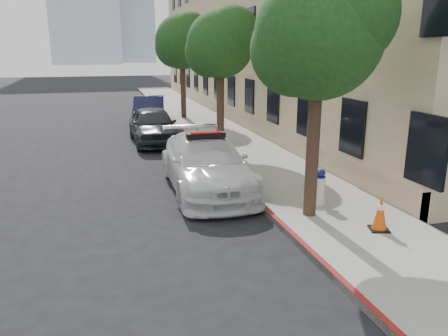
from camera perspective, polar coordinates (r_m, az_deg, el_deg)
The scene contains 12 objects.
ground at distance 11.66m, azimuth -6.43°, elevation -4.68°, with size 120.00×120.00×0.00m, color black.
sidewalk at distance 21.85m, azimuth -1.48°, elevation 5.01°, with size 3.20×50.00×0.15m, color gray.
curb_strip at distance 21.52m, azimuth -5.47°, elevation 4.79°, with size 0.12×50.00×0.15m, color maroon.
building at distance 28.06m, azimuth 7.43°, elevation 17.25°, with size 8.00×36.00×10.00m, color tan.
tree_near at distance 9.97m, azimuth 12.49°, elevation 16.75°, with size 2.92×2.82×5.62m.
tree_mid at distance 17.45m, azimuth -0.39°, elevation 15.92°, with size 2.77×2.64×5.43m.
tree_far at distance 25.25m, azimuth -5.42°, elevation 16.15°, with size 3.10×3.00×5.81m.
police_car at distance 12.57m, azimuth -2.35°, elevation 0.59°, with size 2.28×5.37×1.70m.
parked_car_mid at distance 19.24m, azimuth -9.24°, elevation 5.54°, with size 1.83×4.56×1.55m, color #202328.
parked_car_far at distance 24.18m, azimuth -9.73°, elevation 7.42°, with size 1.60×4.58×1.51m, color #161637.
fire_hydrant at distance 11.34m, azimuth 12.35°, elevation -2.39°, with size 0.38×0.34×0.90m.
traffic_cone at distance 10.05m, azimuth 19.74°, elevation -5.59°, with size 0.51×0.51×0.77m.
Camera 1 is at (-1.71, -10.83, 3.95)m, focal length 35.00 mm.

